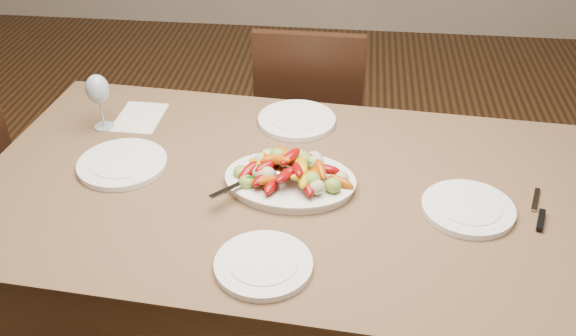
{
  "coord_description": "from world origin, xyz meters",
  "views": [
    {
      "loc": [
        0.41,
        -1.61,
        1.86
      ],
      "look_at": [
        0.24,
        -0.09,
        0.82
      ],
      "focal_mm": 40.0,
      "sensor_mm": 36.0,
      "label": 1
    }
  ],
  "objects_px": {
    "dining_table": "(288,280)",
    "plate_far": "(297,120)",
    "plate_right": "(468,209)",
    "plate_left": "(122,164)",
    "chair_far": "(311,121)",
    "serving_platter": "(290,182)",
    "plate_near": "(263,265)",
    "wine_glass": "(100,100)"
  },
  "relations": [
    {
      "from": "dining_table",
      "to": "plate_near",
      "type": "height_order",
      "value": "plate_near"
    },
    {
      "from": "plate_right",
      "to": "wine_glass",
      "type": "relative_size",
      "value": 1.25
    },
    {
      "from": "serving_platter",
      "to": "chair_far",
      "type": "bearing_deg",
      "value": 90.2
    },
    {
      "from": "dining_table",
      "to": "plate_right",
      "type": "bearing_deg",
      "value": -7.36
    },
    {
      "from": "dining_table",
      "to": "plate_right",
      "type": "xyz_separation_m",
      "value": [
        0.51,
        -0.07,
        0.39
      ]
    },
    {
      "from": "dining_table",
      "to": "chair_far",
      "type": "relative_size",
      "value": 1.94
    },
    {
      "from": "wine_glass",
      "to": "plate_right",
      "type": "bearing_deg",
      "value": -15.81
    },
    {
      "from": "chair_far",
      "to": "wine_glass",
      "type": "distance_m",
      "value": 0.97
    },
    {
      "from": "serving_platter",
      "to": "plate_right",
      "type": "xyz_separation_m",
      "value": [
        0.5,
        -0.07,
        -0.0
      ]
    },
    {
      "from": "plate_near",
      "to": "wine_glass",
      "type": "relative_size",
      "value": 1.2
    },
    {
      "from": "plate_left",
      "to": "plate_right",
      "type": "distance_m",
      "value": 1.03
    },
    {
      "from": "plate_far",
      "to": "plate_near",
      "type": "distance_m",
      "value": 0.72
    },
    {
      "from": "plate_near",
      "to": "plate_far",
      "type": "bearing_deg",
      "value": 89.2
    },
    {
      "from": "chair_far",
      "to": "wine_glass",
      "type": "height_order",
      "value": "wine_glass"
    },
    {
      "from": "dining_table",
      "to": "chair_far",
      "type": "height_order",
      "value": "chair_far"
    },
    {
      "from": "serving_platter",
      "to": "wine_glass",
      "type": "height_order",
      "value": "wine_glass"
    },
    {
      "from": "plate_left",
      "to": "wine_glass",
      "type": "relative_size",
      "value": 1.32
    },
    {
      "from": "plate_near",
      "to": "chair_far",
      "type": "bearing_deg",
      "value": 88.86
    },
    {
      "from": "chair_far",
      "to": "plate_near",
      "type": "xyz_separation_m",
      "value": [
        -0.02,
        -1.23,
        0.29
      ]
    },
    {
      "from": "plate_left",
      "to": "plate_far",
      "type": "height_order",
      "value": "same"
    },
    {
      "from": "plate_left",
      "to": "chair_far",
      "type": "bearing_deg",
      "value": 58.2
    },
    {
      "from": "wine_glass",
      "to": "plate_left",
      "type": "bearing_deg",
      "value": -58.18
    },
    {
      "from": "chair_far",
      "to": "plate_right",
      "type": "relative_size",
      "value": 3.73
    },
    {
      "from": "serving_platter",
      "to": "plate_near",
      "type": "xyz_separation_m",
      "value": [
        -0.03,
        -0.35,
        -0.0
      ]
    },
    {
      "from": "plate_right",
      "to": "plate_far",
      "type": "height_order",
      "value": "same"
    },
    {
      "from": "plate_far",
      "to": "plate_near",
      "type": "relative_size",
      "value": 1.07
    },
    {
      "from": "wine_glass",
      "to": "serving_platter",
      "type": "bearing_deg",
      "value": -21.84
    },
    {
      "from": "serving_platter",
      "to": "plate_left",
      "type": "height_order",
      "value": "serving_platter"
    },
    {
      "from": "serving_platter",
      "to": "plate_far",
      "type": "xyz_separation_m",
      "value": [
        -0.02,
        0.37,
        -0.0
      ]
    },
    {
      "from": "dining_table",
      "to": "serving_platter",
      "type": "relative_size",
      "value": 4.97
    },
    {
      "from": "plate_left",
      "to": "wine_glass",
      "type": "xyz_separation_m",
      "value": [
        -0.14,
        0.22,
        0.09
      ]
    },
    {
      "from": "plate_left",
      "to": "dining_table",
      "type": "bearing_deg",
      "value": -4.66
    },
    {
      "from": "plate_left",
      "to": "plate_far",
      "type": "xyz_separation_m",
      "value": [
        0.5,
        0.32,
        0.0
      ]
    },
    {
      "from": "dining_table",
      "to": "plate_left",
      "type": "xyz_separation_m",
      "value": [
        -0.51,
        0.04,
        0.39
      ]
    },
    {
      "from": "serving_platter",
      "to": "plate_right",
      "type": "height_order",
      "value": "serving_platter"
    },
    {
      "from": "chair_far",
      "to": "wine_glass",
      "type": "bearing_deg",
      "value": 43.95
    },
    {
      "from": "plate_left",
      "to": "plate_right",
      "type": "height_order",
      "value": "same"
    },
    {
      "from": "chair_far",
      "to": "plate_near",
      "type": "height_order",
      "value": "chair_far"
    },
    {
      "from": "dining_table",
      "to": "plate_far",
      "type": "height_order",
      "value": "plate_far"
    },
    {
      "from": "chair_far",
      "to": "serving_platter",
      "type": "height_order",
      "value": "chair_far"
    },
    {
      "from": "plate_near",
      "to": "wine_glass",
      "type": "xyz_separation_m",
      "value": [
        -0.63,
        0.62,
        0.09
      ]
    },
    {
      "from": "dining_table",
      "to": "plate_far",
      "type": "xyz_separation_m",
      "value": [
        -0.01,
        0.37,
        0.39
      ]
    }
  ]
}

